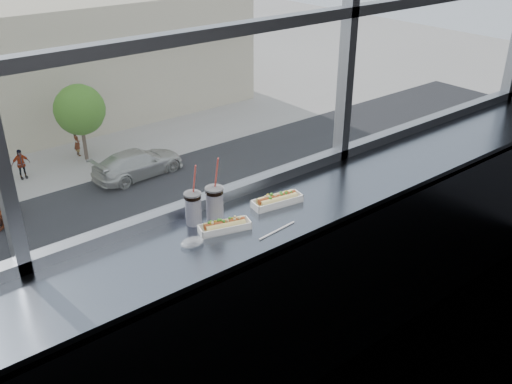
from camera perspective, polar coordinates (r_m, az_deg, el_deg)
wall_back_lower at (r=3.38m, az=-4.22°, el=-9.43°), size 6.00×0.00×6.00m
counter at (r=2.90m, az=-1.44°, el=-3.69°), size 6.00×0.55×0.06m
counter_fascia at (r=3.05m, az=1.69°, el=-14.07°), size 6.00×0.04×1.04m
hotdog_tray_left at (r=2.82m, az=-3.15°, el=-3.39°), size 0.27×0.15×0.06m
hotdog_tray_right at (r=3.05m, az=2.13°, el=-0.79°), size 0.29×0.14×0.07m
soda_cup_left at (r=2.86m, az=-6.30°, el=-1.48°), size 0.09×0.09×0.33m
soda_cup_right at (r=2.88m, az=-4.15°, el=-1.03°), size 0.10×0.10×0.35m
loose_straw at (r=2.82m, az=2.12°, el=-3.87°), size 0.25×0.03×0.01m
wrapper at (r=2.73m, az=-6.40°, el=-5.00°), size 0.11×0.08×0.03m
car_near_e at (r=28.02m, az=4.08°, el=0.58°), size 3.26×6.56×2.11m
car_far_c at (r=31.78m, az=-11.74°, el=3.27°), size 3.00×6.20×2.00m
car_near_d at (r=24.11m, az=-9.60°, el=-4.72°), size 2.94×5.99×1.93m
pedestrian_c at (r=33.36m, az=-22.51°, el=2.86°), size 0.91×0.68×2.04m
pedestrian_d at (r=35.43m, az=-17.50°, el=4.91°), size 0.62×0.83×1.86m
tree_right at (r=34.03m, az=-17.22°, el=7.85°), size 2.90×2.90×4.54m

